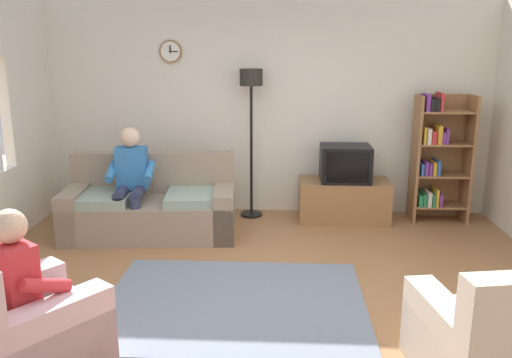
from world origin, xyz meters
TOP-DOWN VIEW (x-y plane):
  - ground_plane at (0.00, 0.00)m, footprint 12.00×12.00m
  - back_wall_assembly at (-0.00, 2.66)m, footprint 6.20×0.17m
  - couch at (-1.30, 1.61)m, footprint 1.97×1.04m
  - tv_stand at (0.96, 2.25)m, footprint 1.10×0.56m
  - tv at (0.96, 2.23)m, footprint 0.60×0.49m
  - bookshelf at (2.09, 2.32)m, footprint 0.68×0.36m
  - floor_lamp at (-0.20, 2.35)m, footprint 0.28×0.28m
  - armchair_near_window at (-1.50, -1.05)m, footprint 1.17×1.18m
  - armchair_near_bookshelf at (1.52, -1.04)m, footprint 0.94×1.00m
  - area_rug at (-0.19, -0.04)m, footprint 2.20×1.70m
  - person_on_couch at (-1.49, 1.50)m, footprint 0.54×0.56m
  - person_in_left_armchair at (-1.45, -0.97)m, footprint 0.62×0.64m

SIDE VIEW (x-z plane):
  - ground_plane at x=0.00m, z-range 0.00..0.00m
  - area_rug at x=-0.19m, z-range 0.00..0.01m
  - tv_stand at x=0.96m, z-range 0.00..0.51m
  - armchair_near_window at x=-1.50m, z-range -0.16..0.74m
  - armchair_near_bookshelf at x=1.52m, z-range -0.16..0.74m
  - couch at x=-1.30m, z-range -0.14..0.76m
  - person_in_left_armchair at x=-1.45m, z-range 0.04..1.16m
  - person_on_couch at x=-1.49m, z-range 0.08..1.32m
  - tv at x=0.96m, z-range 0.51..0.95m
  - bookshelf at x=2.09m, z-range 0.01..1.59m
  - back_wall_assembly at x=0.00m, z-range 0.00..2.70m
  - floor_lamp at x=-0.20m, z-range 0.53..2.38m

